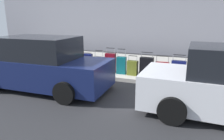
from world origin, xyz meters
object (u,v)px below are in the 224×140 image
(suitcase_navy_1, at_px, (178,70))
(suitcase_olive_4, at_px, (133,68))
(suitcase_black_3, at_px, (146,67))
(suitcase_red_9, at_px, (77,62))
(suitcase_red_2, at_px, (162,70))
(bollard_post, at_px, (48,57))
(fire_hydrant, at_px, (64,59))
(suitcase_maroon_6, at_px, (110,63))
(suitcase_silver_7, at_px, (99,64))
(suitcase_silver_0, at_px, (196,75))
(parked_car_navy_1, at_px, (40,65))
(suitcase_teal_5, at_px, (121,65))
(suitcase_navy_8, at_px, (88,62))

(suitcase_navy_1, relative_size, suitcase_olive_4, 1.18)
(suitcase_black_3, distance_m, suitcase_olive_4, 0.54)
(suitcase_red_9, bearing_deg, suitcase_navy_1, -178.16)
(suitcase_navy_1, relative_size, suitcase_red_2, 1.09)
(suitcase_navy_1, bearing_deg, suitcase_red_2, 3.35)
(bollard_post, bearing_deg, suitcase_red_2, -177.78)
(fire_hydrant, bearing_deg, suitcase_black_3, -179.00)
(suitcase_olive_4, relative_size, suitcase_maroon_6, 0.76)
(suitcase_maroon_6, xyz_separation_m, suitcase_silver_7, (0.51, 0.01, -0.08))
(suitcase_black_3, height_order, fire_hydrant, suitcase_black_3)
(suitcase_silver_0, height_order, suitcase_navy_1, suitcase_navy_1)
(suitcase_red_9, bearing_deg, suitcase_olive_4, -178.20)
(suitcase_olive_4, xyz_separation_m, parked_car_navy_1, (2.50, 2.22, 0.37))
(suitcase_red_9, bearing_deg, suitcase_teal_5, -176.74)
(suitcase_navy_1, xyz_separation_m, bollard_post, (5.52, 0.23, 0.12))
(suitcase_red_2, height_order, parked_car_navy_1, parked_car_navy_1)
(suitcase_red_2, distance_m, suitcase_maroon_6, 2.06)
(suitcase_red_9, bearing_deg, parked_car_navy_1, 88.22)
(suitcase_navy_8, height_order, suitcase_red_9, suitcase_red_9)
(fire_hydrant, distance_m, parked_car_navy_1, 2.30)
(suitcase_red_2, relative_size, suitcase_teal_5, 0.83)
(suitcase_silver_0, relative_size, suitcase_red_9, 0.76)
(fire_hydrant, height_order, parked_car_navy_1, parked_car_navy_1)
(parked_car_navy_1, bearing_deg, suitcase_black_3, -143.29)
(suitcase_maroon_6, distance_m, bollard_post, 2.90)
(suitcase_red_2, height_order, suitcase_navy_8, suitcase_red_2)
(fire_hydrant, bearing_deg, suitcase_red_2, -179.44)
(suitcase_silver_7, bearing_deg, suitcase_red_9, 7.34)
(suitcase_teal_5, height_order, suitcase_silver_7, suitcase_teal_5)
(suitcase_navy_8, bearing_deg, suitcase_maroon_6, -175.35)
(suitcase_teal_5, height_order, bollard_post, suitcase_teal_5)
(suitcase_black_3, relative_size, suitcase_red_9, 1.21)
(suitcase_red_2, bearing_deg, suitcase_red_9, 1.59)
(parked_car_navy_1, bearing_deg, bollard_post, -57.05)
(suitcase_silver_0, distance_m, suitcase_red_2, 1.17)
(suitcase_silver_0, height_order, suitcase_navy_8, suitcase_navy_8)
(suitcase_red_2, relative_size, fire_hydrant, 1.04)
(suitcase_silver_0, xyz_separation_m, suitcase_black_3, (1.73, -0.14, 0.10))
(suitcase_red_2, distance_m, suitcase_olive_4, 1.11)
(suitcase_olive_4, xyz_separation_m, suitcase_navy_8, (1.95, 0.02, 0.07))
(suitcase_teal_5, bearing_deg, parked_car_navy_1, 47.88)
(suitcase_navy_1, relative_size, suitcase_black_3, 0.98)
(suitcase_maroon_6, xyz_separation_m, suitcase_red_9, (1.49, 0.14, -0.03))
(suitcase_olive_4, relative_size, suitcase_red_9, 1.00)
(suitcase_silver_0, distance_m, suitcase_red_9, 4.71)
(suitcase_silver_7, height_order, parked_car_navy_1, parked_car_navy_1)
(fire_hydrant, bearing_deg, suitcase_silver_0, 179.17)
(suitcase_black_3, height_order, suitcase_teal_5, suitcase_teal_5)
(suitcase_red_2, relative_size, suitcase_silver_7, 0.94)
(suitcase_maroon_6, bearing_deg, suitcase_teal_5, 177.10)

